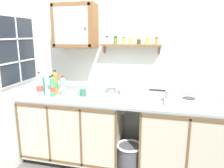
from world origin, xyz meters
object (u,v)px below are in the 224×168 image
saucepan (173,93)px  bottle_soda_green_1 (53,87)px  mug (83,93)px  wall_cabinet (75,26)px  hot_plate_stove (181,101)px  bottle_juice_amber_3 (56,83)px  trash_bin (129,159)px  bottle_detergent_teal_2 (43,86)px  bottle_opaque_white_5 (40,86)px  bottle_water_blue_4 (63,87)px  sink (111,100)px  bottle_water_clear_0 (50,85)px

saucepan → bottle_soda_green_1: bearing=-175.6°
mug → saucepan: bearing=0.0°
mug → wall_cabinet: bearing=138.9°
saucepan → hot_plate_stove: bearing=-12.9°
mug → bottle_juice_amber_3: bearing=175.8°
wall_cabinet → trash_bin: size_ratio=1.38×
bottle_soda_green_1 → mug: bearing=17.5°
bottle_detergent_teal_2 → hot_plate_stove: bearing=1.2°
bottle_juice_amber_3 → bottle_opaque_white_5: bearing=-123.0°
bottle_soda_green_1 → hot_plate_stove: bearing=3.4°
hot_plate_stove → bottle_opaque_white_5: 1.79m
bottle_water_blue_4 → wall_cabinet: size_ratio=0.48×
bottle_detergent_teal_2 → bottle_juice_amber_3: bottle_juice_amber_3 is taller
saucepan → wall_cabinet: size_ratio=0.70×
bottle_juice_amber_3 → trash_bin: size_ratio=0.81×
bottle_soda_green_1 → mug: bottle_soda_green_1 is taller
bottle_soda_green_1 → bottle_detergent_teal_2: bottle_soda_green_1 is taller
sink → bottle_opaque_white_5: 0.95m
bottle_opaque_white_5 → mug: (0.53, 0.16, -0.10)m
hot_plate_stove → bottle_juice_amber_3: size_ratio=1.14×
bottle_water_clear_0 → bottle_water_blue_4: (0.24, -0.10, 0.02)m
wall_cabinet → hot_plate_stove: bearing=-5.2°
bottle_opaque_white_5 → wall_cabinet: bearing=32.9°
saucepan → bottle_soda_green_1: size_ratio=1.34×
bottle_water_blue_4 → bottle_opaque_white_5: size_ratio=0.82×
hot_plate_stove → bottle_detergent_teal_2: bearing=-178.8°
sink → bottle_detergent_teal_2: size_ratio=2.01×
bottle_water_clear_0 → bottle_soda_green_1: size_ratio=0.80×
sink → wall_cabinet: size_ratio=0.99×
sink → mug: 0.39m
bottle_water_blue_4 → mug: 0.28m
bottle_detergent_teal_2 → bottle_water_blue_4: size_ratio=1.02×
bottle_juice_amber_3 → wall_cabinet: bearing=14.4°
hot_plate_stove → bottle_water_blue_4: (-1.52, -0.01, 0.09)m
bottle_water_clear_0 → hot_plate_stove: bearing=-2.8°
bottle_soda_green_1 → bottle_opaque_white_5: bearing=-163.8°
bottle_detergent_teal_2 → wall_cabinet: bearing=20.4°
bottle_opaque_white_5 → wall_cabinet: (0.41, 0.27, 0.76)m
bottle_juice_amber_3 → mug: size_ratio=3.33×
saucepan → bottle_water_blue_4: bearing=-178.7°
sink → bottle_water_clear_0: size_ratio=2.38×
mug → bottle_opaque_white_5: bearing=-162.9°
bottle_water_blue_4 → bottle_opaque_white_5: bottle_opaque_white_5 is taller
bottle_opaque_white_5 → mug: size_ratio=3.37×
bottle_water_blue_4 → mug: bearing=6.5°
trash_bin → bottle_water_blue_4: bearing=169.9°
bottle_soda_green_1 → bottle_water_blue_4: bearing=39.8°
bottle_opaque_white_5 → wall_cabinet: wall_cabinet is taller
saucepan → bottle_soda_green_1: (-1.53, -0.12, 0.01)m
trash_bin → bottle_detergent_teal_2: bearing=173.5°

